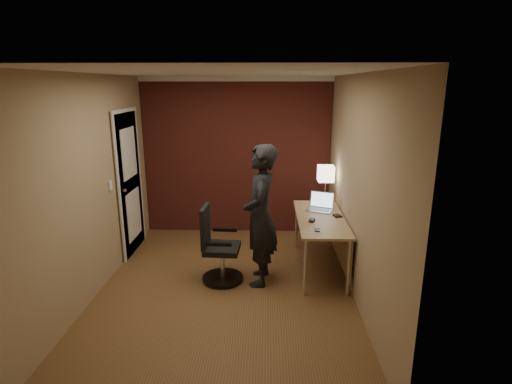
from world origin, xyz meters
TOP-DOWN VIEW (x-y plane):
  - room at (-0.27, 1.54)m, footprint 4.00×4.00m
  - desk at (1.25, 0.52)m, footprint 0.60×1.50m
  - desk_lamp at (1.32, 1.19)m, footprint 0.22×0.22m
  - laptop at (1.22, 0.85)m, footprint 0.40×0.36m
  - mouse at (1.05, 0.34)m, footprint 0.10×0.12m
  - phone at (1.08, 0.04)m, footprint 0.07×0.12m
  - wallet at (1.40, 0.55)m, footprint 0.12×0.13m
  - office_chair at (-0.12, 0.17)m, footprint 0.51×0.54m
  - person at (0.41, 0.17)m, footprint 0.45×0.65m

SIDE VIEW (x-z plane):
  - office_chair at x=-0.12m, z-range -0.05..0.89m
  - desk at x=1.25m, z-range 0.24..0.97m
  - phone at x=1.08m, z-range 0.73..0.74m
  - wallet at x=1.40m, z-range 0.73..0.75m
  - mouse at x=1.05m, z-range 0.73..0.76m
  - laptop at x=1.22m, z-range 0.68..0.91m
  - person at x=0.41m, z-range 0.00..1.72m
  - desk_lamp at x=1.32m, z-range 0.88..1.41m
  - room at x=-0.27m, z-range -0.63..3.37m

